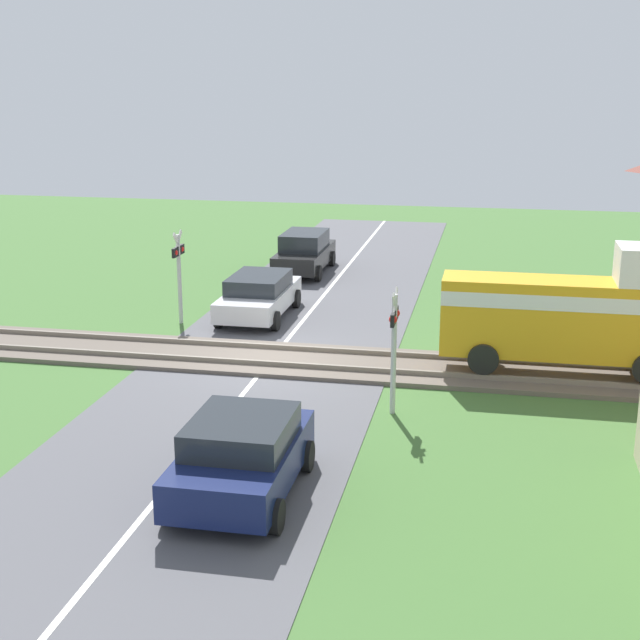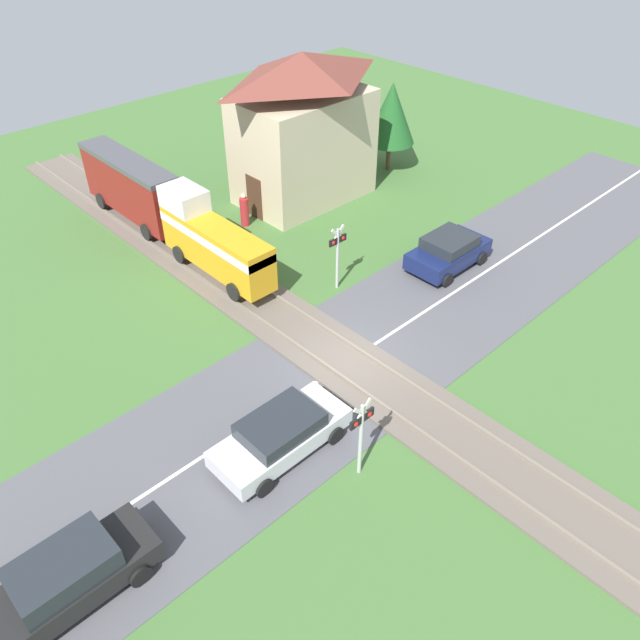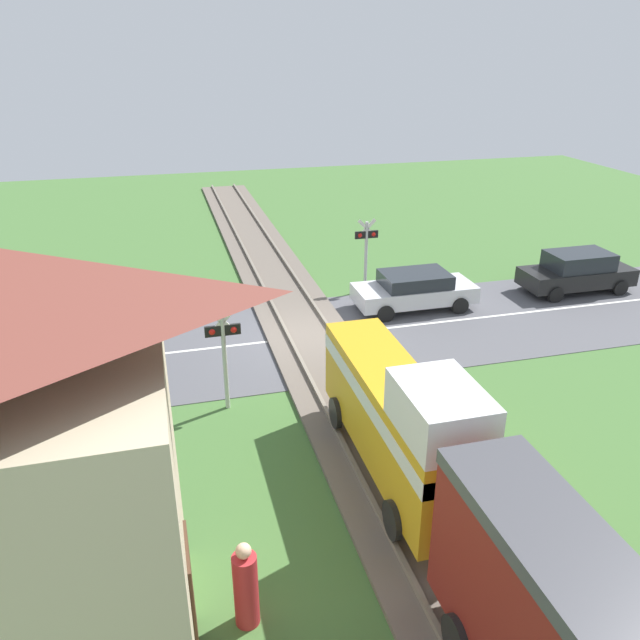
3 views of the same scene
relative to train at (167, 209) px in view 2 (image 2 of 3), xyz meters
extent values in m
plane|color=#426B33|center=(0.00, -11.12, -1.86)|extent=(60.00, 60.00, 0.00)
cube|color=#515156|center=(0.00, -11.12, -1.85)|extent=(48.00, 6.40, 0.02)
cube|color=silver|center=(0.00, -11.12, -1.84)|extent=(48.00, 0.12, 0.00)
cube|color=#665B51|center=(0.00, -11.12, -1.80)|extent=(2.80, 48.00, 0.12)
cube|color=slate|center=(-0.72, -11.12, -1.68)|extent=(0.10, 48.00, 0.12)
cube|color=slate|center=(0.72, -11.12, -1.68)|extent=(0.10, 48.00, 0.12)
cube|color=gold|center=(0.00, -3.66, -0.29)|extent=(1.35, 6.01, 1.90)
cube|color=silver|center=(0.00, -3.66, 0.23)|extent=(1.37, 6.01, 0.36)
cube|color=silver|center=(0.00, -1.62, 1.11)|extent=(1.35, 1.92, 0.90)
cylinder|color=black|center=(-0.72, -5.58, -1.24)|extent=(0.14, 0.76, 0.76)
cylinder|color=black|center=(0.72, -5.58, -1.24)|extent=(0.14, 0.76, 0.76)
cylinder|color=black|center=(-0.72, -1.74, -1.24)|extent=(0.14, 0.76, 0.76)
cylinder|color=black|center=(0.72, -1.74, -1.24)|extent=(0.14, 0.76, 0.76)
cube|color=maroon|center=(0.00, 3.03, -0.04)|extent=(1.35, 6.57, 2.40)
cube|color=#47474C|center=(0.00, 3.03, 1.28)|extent=(1.41, 6.57, 0.24)
cylinder|color=black|center=(-0.72, 0.92, -1.24)|extent=(0.14, 0.76, 0.76)
cylinder|color=black|center=(0.72, 0.92, -1.24)|extent=(0.14, 0.76, 0.76)
cylinder|color=black|center=(-0.72, 5.13, -1.24)|extent=(0.14, 0.76, 0.76)
cylinder|color=black|center=(0.72, 5.13, -1.24)|extent=(0.14, 0.76, 0.76)
cube|color=silver|center=(-4.24, -12.56, -1.27)|extent=(4.31, 1.75, 0.59)
cube|color=#23282D|center=(-4.24, -12.56, -0.73)|extent=(2.37, 1.61, 0.47)
cylinder|color=black|center=(-2.84, -11.68, -1.56)|extent=(0.60, 0.18, 0.60)
cylinder|color=black|center=(-2.84, -13.43, -1.56)|extent=(0.60, 0.18, 0.60)
cylinder|color=black|center=(-5.64, -11.68, -1.56)|extent=(0.60, 0.18, 0.60)
cylinder|color=black|center=(-5.64, -13.43, -1.56)|extent=(0.60, 0.18, 0.60)
cube|color=#141E4C|center=(7.68, -9.68, -1.21)|extent=(3.77, 1.86, 0.69)
cube|color=#23282D|center=(7.68, -9.68, -0.62)|extent=(2.07, 1.72, 0.49)
cylinder|color=black|center=(6.45, -10.61, -1.56)|extent=(0.60, 0.18, 0.60)
cylinder|color=black|center=(6.45, -8.74, -1.56)|extent=(0.60, 0.18, 0.60)
cylinder|color=black|center=(8.90, -10.61, -1.56)|extent=(0.60, 0.18, 0.60)
cylinder|color=black|center=(8.90, -8.74, -1.56)|extent=(0.60, 0.18, 0.60)
cube|color=black|center=(-10.94, -12.56, -1.24)|extent=(4.30, 1.64, 0.64)
cube|color=#23282D|center=(-10.94, -12.56, -0.60)|extent=(2.37, 1.51, 0.64)
cylinder|color=black|center=(-9.54, -11.74, -1.56)|extent=(0.60, 0.18, 0.60)
cylinder|color=black|center=(-9.54, -13.38, -1.56)|extent=(0.60, 0.18, 0.60)
cylinder|color=black|center=(-12.34, -11.74, -1.56)|extent=(0.60, 0.18, 0.60)
cylinder|color=#B7B7B7|center=(-3.12, -14.72, -0.49)|extent=(0.12, 0.12, 2.73)
cube|color=black|center=(-3.12, -14.72, 0.38)|extent=(0.90, 0.08, 0.28)
sphere|color=red|center=(-3.39, -14.72, 0.38)|extent=(0.18, 0.18, 0.18)
sphere|color=red|center=(-2.85, -14.72, 0.38)|extent=(0.18, 0.18, 0.18)
cube|color=silver|center=(-3.12, -14.72, 0.62)|extent=(0.72, 0.04, 0.72)
cube|color=silver|center=(-3.12, -14.72, 0.62)|extent=(0.72, 0.04, 0.72)
cylinder|color=#B7B7B7|center=(3.12, -7.51, -0.49)|extent=(0.12, 0.12, 2.73)
cube|color=black|center=(3.12, -7.51, 0.38)|extent=(0.90, 0.08, 0.28)
sphere|color=red|center=(3.39, -7.51, 0.38)|extent=(0.18, 0.18, 0.18)
sphere|color=red|center=(2.85, -7.51, 0.38)|extent=(0.18, 0.18, 0.18)
cube|color=silver|center=(3.12, -7.51, 0.62)|extent=(0.72, 0.04, 0.72)
cube|color=silver|center=(3.12, -7.51, 0.62)|extent=(0.72, 0.04, 0.72)
cube|color=#C6B793|center=(7.70, -0.47, 0.78)|extent=(6.41, 4.14, 5.29)
pyramid|color=brown|center=(7.70, -0.47, 4.67)|extent=(6.92, 4.47, 1.24)
cube|color=#472D1E|center=(4.48, -0.47, -0.81)|extent=(0.06, 1.10, 2.10)
cylinder|color=#B2282D|center=(3.63, -0.74, -1.16)|extent=(0.41, 0.41, 1.40)
sphere|color=beige|center=(3.63, -0.74, -0.34)|extent=(0.26, 0.26, 0.26)
cylinder|color=brown|center=(13.41, -1.18, -1.07)|extent=(0.24, 0.24, 1.58)
cone|color=#1E5623|center=(13.41, -1.18, 1.32)|extent=(2.66, 2.66, 3.20)
camera|label=1|loc=(21.74, -5.47, 5.41)|focal=50.00mm
camera|label=2|loc=(-12.04, -22.47, 12.87)|focal=35.00mm
camera|label=3|loc=(4.37, 6.76, 6.92)|focal=35.00mm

